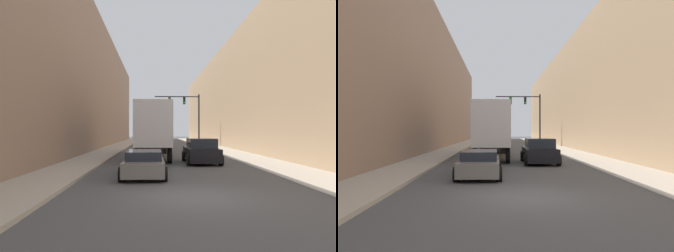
% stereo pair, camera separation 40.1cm
% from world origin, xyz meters
% --- Properties ---
extents(ground_plane, '(200.00, 200.00, 0.00)m').
position_xyz_m(ground_plane, '(0.00, 0.00, 0.00)').
color(ground_plane, '#4C4C4F').
extents(sidewalk_right, '(2.74, 80.00, 0.15)m').
position_xyz_m(sidewalk_right, '(5.98, 30.00, 0.07)').
color(sidewalk_right, '#B2A899').
rests_on(sidewalk_right, ground).
extents(sidewalk_left, '(2.74, 80.00, 0.15)m').
position_xyz_m(sidewalk_left, '(-5.98, 30.00, 0.07)').
color(sidewalk_left, '#B2A899').
rests_on(sidewalk_left, ground).
extents(building_right, '(6.00, 80.00, 12.82)m').
position_xyz_m(building_right, '(10.35, 30.00, 6.41)').
color(building_right, tan).
rests_on(building_right, ground).
extents(building_left, '(6.00, 80.00, 15.18)m').
position_xyz_m(building_left, '(-10.35, 30.00, 7.59)').
color(building_left, '#997A66').
rests_on(building_left, ground).
extents(semi_truck, '(2.54, 12.81, 4.16)m').
position_xyz_m(semi_truck, '(-1.40, 16.15, 2.32)').
color(semi_truck, silver).
rests_on(semi_truck, ground).
extents(sedan_car, '(2.09, 4.77, 1.23)m').
position_xyz_m(sedan_car, '(-1.82, 5.06, 0.61)').
color(sedan_car, slate).
rests_on(sedan_car, ground).
extents(suv_car, '(2.23, 4.69, 1.66)m').
position_xyz_m(suv_car, '(1.80, 11.04, 0.79)').
color(suv_car, black).
rests_on(suv_car, ground).
extents(traffic_signal_gantry, '(5.78, 0.35, 6.80)m').
position_xyz_m(traffic_signal_gantry, '(3.19, 31.14, 4.65)').
color(traffic_signal_gantry, black).
rests_on(traffic_signal_gantry, ground).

